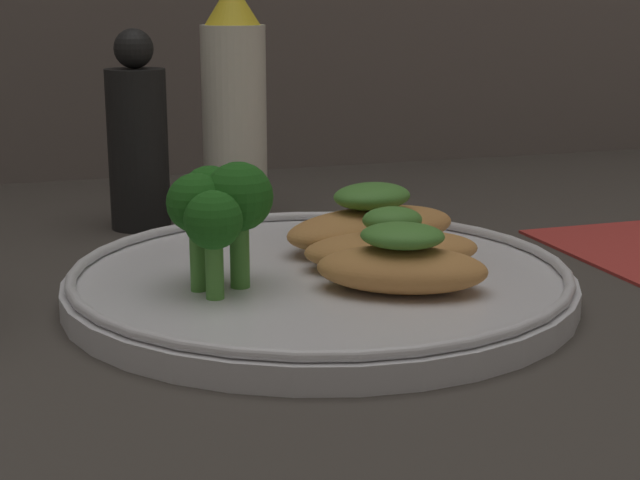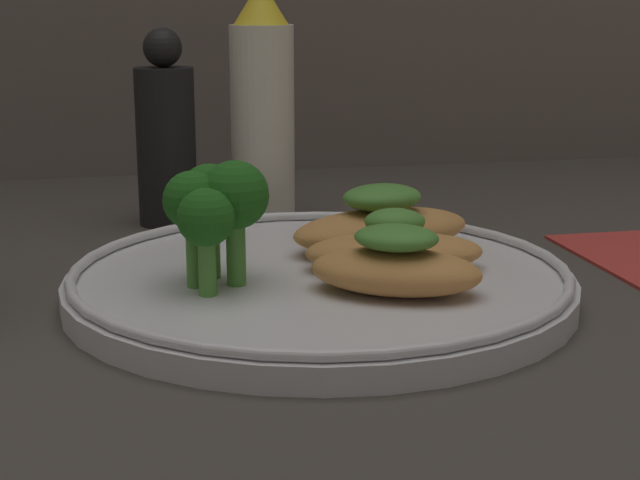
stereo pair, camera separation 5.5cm
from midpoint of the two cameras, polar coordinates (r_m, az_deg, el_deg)
The scene contains 8 objects.
ground_plane at distance 56.22cm, azimuth 2.81°, elevation -3.89°, with size 180.00×180.00×1.00cm, color #3D3833.
plate at distance 55.78cm, azimuth 2.83°, elevation -2.44°, with size 28.89×28.89×2.00cm.
grilled_meat_front at distance 52.17cm, azimuth 7.47°, elevation -1.56°, with size 10.55×8.78×3.69cm.
grilled_meat_middle at distance 56.26cm, azimuth 7.26°, elevation -0.62°, with size 10.90×6.55×3.61cm.
grilled_meat_back at distance 61.04cm, azimuth 6.20°, elevation 0.88°, with size 12.81×8.29×4.10cm.
broccoli_bunch at distance 52.46cm, azimuth -3.22°, elevation 2.04°, with size 5.73×6.51×6.88cm.
sauce_bottle at distance 74.11cm, azimuth -1.45°, elevation 7.68°, with size 4.81×4.81×17.93cm.
pepper_grinder at distance 73.41cm, azimuth -6.83°, elevation 5.91°, with size 4.39×4.39×14.54cm.
Camera 2 is at (-11.21, -52.36, 16.83)cm, focal length 55.00 mm.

